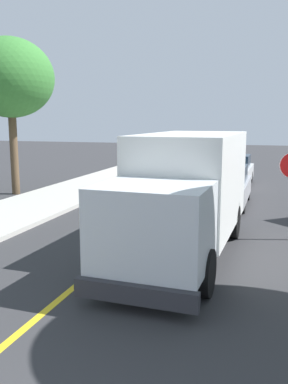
% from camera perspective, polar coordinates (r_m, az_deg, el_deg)
% --- Properties ---
extents(centre_line_yellow, '(0.16, 56.00, 0.01)m').
position_cam_1_polar(centre_line_yellow, '(12.54, -1.92, -6.66)').
color(centre_line_yellow, gold).
rests_on(centre_line_yellow, ground).
extents(box_truck, '(2.64, 7.26, 3.20)m').
position_cam_1_polar(box_truck, '(11.02, 5.71, 0.39)').
color(box_truck, silver).
rests_on(box_truck, ground).
extents(parked_car_near, '(1.82, 4.41, 1.67)m').
position_cam_1_polar(parked_car_near, '(17.90, 11.20, 0.76)').
color(parked_car_near, '#B7B7BC').
rests_on(parked_car_near, ground).
extents(parked_car_mid, '(1.90, 4.44, 1.67)m').
position_cam_1_polar(parked_car_mid, '(23.36, 12.22, 2.82)').
color(parked_car_mid, silver).
rests_on(parked_car_mid, ground).
extents(street_tree_down_block, '(4.08, 4.08, 7.33)m').
position_cam_1_polar(street_tree_down_block, '(20.99, -17.87, 14.59)').
color(street_tree_down_block, brown).
rests_on(street_tree_down_block, ground).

